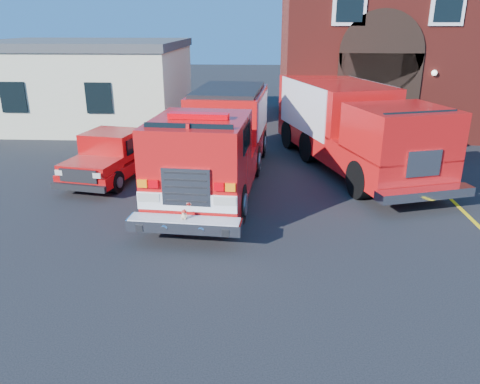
# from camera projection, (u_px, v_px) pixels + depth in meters

# --- Properties ---
(ground) EXTENTS (100.00, 100.00, 0.00)m
(ground) POSITION_uv_depth(u_px,v_px,m) (242.00, 221.00, 13.18)
(ground) COLOR black
(ground) RESTS_ON ground
(parking_stripe_near) EXTENTS (0.12, 3.00, 0.01)m
(parking_stripe_near) POSITION_uv_depth(u_px,v_px,m) (464.00, 212.00, 13.78)
(parking_stripe_near) COLOR yellow
(parking_stripe_near) RESTS_ON ground
(parking_stripe_mid) EXTENTS (0.12, 3.00, 0.01)m
(parking_stripe_mid) POSITION_uv_depth(u_px,v_px,m) (430.00, 179.00, 16.59)
(parking_stripe_mid) COLOR yellow
(parking_stripe_mid) RESTS_ON ground
(parking_stripe_far) EXTENTS (0.12, 3.00, 0.01)m
(parking_stripe_far) POSITION_uv_depth(u_px,v_px,m) (407.00, 156.00, 19.41)
(parking_stripe_far) COLOR yellow
(parking_stripe_far) RESTS_ON ground
(fire_station) EXTENTS (15.20, 10.20, 8.45)m
(fire_station) POSITION_uv_depth(u_px,v_px,m) (428.00, 42.00, 24.36)
(fire_station) COLOR maroon
(fire_station) RESTS_ON ground
(side_building) EXTENTS (10.20, 8.20, 4.35)m
(side_building) POSITION_uv_depth(u_px,v_px,m) (87.00, 82.00, 25.06)
(side_building) COLOR #EAE7C4
(side_building) RESTS_ON ground
(fire_engine) EXTENTS (3.43, 9.87, 2.99)m
(fire_engine) POSITION_uv_depth(u_px,v_px,m) (219.00, 140.00, 15.68)
(fire_engine) COLOR black
(fire_engine) RESTS_ON ground
(pickup_truck) EXTENTS (2.76, 5.41, 1.69)m
(pickup_truck) POSITION_uv_depth(u_px,v_px,m) (117.00, 154.00, 16.76)
(pickup_truck) COLOR black
(pickup_truck) RESTS_ON ground
(secondary_truck) EXTENTS (5.55, 9.83, 3.05)m
(secondary_truck) POSITION_uv_depth(u_px,v_px,m) (351.00, 124.00, 17.49)
(secondary_truck) COLOR black
(secondary_truck) RESTS_ON ground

